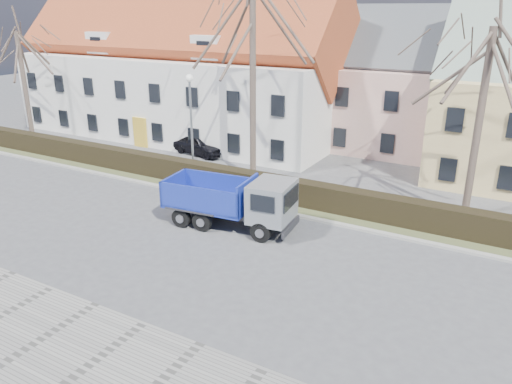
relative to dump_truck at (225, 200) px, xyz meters
The scene contains 14 objects.
ground 2.36m from the dump_truck, 97.25° to the right, with size 120.00×120.00×0.00m, color #4A4A4D.
sidewalk_near 10.53m from the dump_truck, 91.36° to the right, with size 80.00×5.00×0.08m, color gray.
curb_far 2.93m from the dump_truck, 95.38° to the left, with size 80.00×0.30×0.12m, color gray.
grass_strip 4.43m from the dump_truck, 93.36° to the left, with size 80.00×3.00×0.10m, color #464E2C.
hedge 4.10m from the dump_truck, 93.52° to the left, with size 60.00×0.90×1.30m, color black.
building_white 19.61m from the dump_truck, 133.33° to the left, with size 26.80×10.80×9.50m, color silver, non-canonical shape.
building_pink 18.63m from the dump_truck, 78.26° to the left, with size 10.80×8.80×8.00m, color #CC9C90, non-canonical shape.
tree_0 23.48m from the dump_truck, 163.61° to the left, with size 7.20×7.20×9.90m, color #4D3F35, non-canonical shape.
tree_1 8.56m from the dump_truck, 108.97° to the left, with size 9.20×9.20×12.65m, color #4D3F35, non-canonical shape.
tree_2 12.48m from the dump_truck, 33.86° to the left, with size 8.00×8.00×11.00m, color #4D3F35, non-canonical shape.
dump_truck is the anchor object (origin of this frame).
streetlight 7.73m from the dump_truck, 137.77° to the left, with size 0.49×0.49×6.27m, color gray, non-canonical shape.
cart_frame 4.75m from the dump_truck, 142.39° to the left, with size 0.75×0.43×0.68m, color silver, non-canonical shape.
parked_car_a 12.57m from the dump_truck, 131.07° to the left, with size 1.73×4.30×1.46m, color black.
Camera 1 is at (12.17, -16.25, 9.73)m, focal length 35.00 mm.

